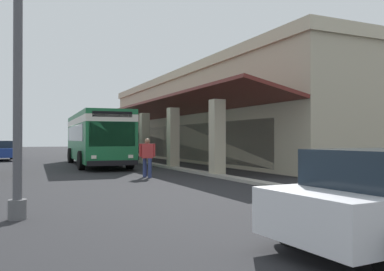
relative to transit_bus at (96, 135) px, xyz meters
The scene contains 8 objects.
ground 8.20m from the transit_bus, 104.95° to the left, with size 120.00×120.00×0.00m, color #262628.
curb_strip 5.02m from the transit_bus, 136.77° to the left, with size 37.17×0.50×0.12m, color #9E998E.
plaza_building 13.36m from the transit_bus, 104.92° to the left, with size 31.28×16.63×6.64m.
transit_bus is the anchor object (origin of this frame).
parked_sedan_blue 10.22m from the transit_bus, 147.13° to the right, with size 4.53×2.25×1.47m.
pedestrian 8.86m from the transit_bus, ahead, with size 0.50×0.64×1.64m.
potted_palm 12.13m from the transit_bus, 156.33° to the left, with size 1.71×1.70×2.84m.
lot_light_pole 16.96m from the transit_bus, 16.29° to the right, with size 0.60×0.60×8.09m.
Camera 1 is at (27.00, -4.57, 1.62)m, focal length 37.70 mm.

